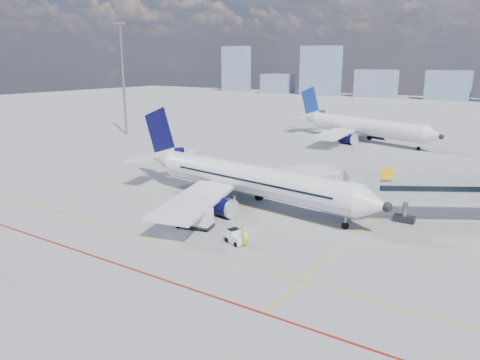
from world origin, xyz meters
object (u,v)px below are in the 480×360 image
(ramp_worker, at_px, (246,237))
(main_aircraft, at_px, (243,178))
(baggage_tug, at_px, (235,237))
(belt_loader, at_px, (198,201))
(second_aircraft, at_px, (361,126))
(cargo_dolly, at_px, (194,217))

(ramp_worker, bearing_deg, main_aircraft, 33.07)
(baggage_tug, xyz_separation_m, belt_loader, (-10.48, 7.52, -0.07))
(second_aircraft, distance_m, belt_loader, 56.94)
(main_aircraft, relative_size, cargo_dolly, 8.63)
(second_aircraft, relative_size, belt_loader, 6.46)
(baggage_tug, bearing_deg, belt_loader, 163.89)
(baggage_tug, bearing_deg, cargo_dolly, -171.48)
(cargo_dolly, distance_m, ramp_worker, 7.50)
(main_aircraft, xyz_separation_m, belt_loader, (-4.00, -3.71, -2.63))
(main_aircraft, height_order, belt_loader, main_aircraft)
(main_aircraft, xyz_separation_m, ramp_worker, (7.91, -11.54, -2.24))
(second_aircraft, bearing_deg, belt_loader, -70.06)
(baggage_tug, distance_m, ramp_worker, 1.50)
(main_aircraft, distance_m, second_aircraft, 53.33)
(second_aircraft, distance_m, cargo_dolly, 63.45)
(belt_loader, bearing_deg, main_aircraft, 61.10)
(main_aircraft, height_order, baggage_tug, main_aircraft)
(main_aircraft, xyz_separation_m, second_aircraft, (-4.13, 53.17, -0.00))
(cargo_dolly, bearing_deg, belt_loader, 112.68)
(main_aircraft, relative_size, second_aircraft, 1.00)
(second_aircraft, height_order, belt_loader, second_aircraft)
(second_aircraft, bearing_deg, cargo_dolly, -65.95)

